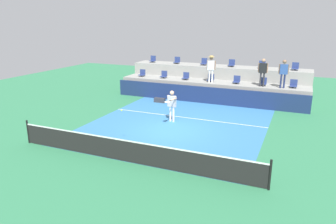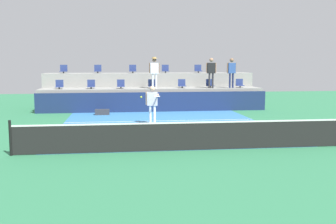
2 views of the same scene
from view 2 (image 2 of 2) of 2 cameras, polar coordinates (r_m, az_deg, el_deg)
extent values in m
plane|color=#2D754C|center=(16.38, -0.13, -2.54)|extent=(40.00, 40.00, 0.00)
cube|color=teal|center=(17.35, -0.54, -1.97)|extent=(9.00, 10.00, 0.01)
cube|color=white|center=(18.73, -1.04, -1.29)|extent=(9.00, 0.06, 0.00)
cylinder|color=black|center=(12.63, -21.83, -3.51)|extent=(0.08, 0.08, 1.07)
cube|color=black|center=(12.40, 2.17, -3.55)|extent=(10.40, 0.01, 0.87)
cube|color=white|center=(12.32, 2.18, -1.56)|extent=(10.40, 0.02, 0.05)
cube|color=navy|center=(22.22, -2.06, 1.46)|extent=(13.00, 0.16, 1.10)
cube|color=gray|center=(23.50, -2.35, 1.96)|extent=(13.00, 1.80, 1.25)
cube|color=gray|center=(25.25, -2.71, 3.28)|extent=(13.00, 1.80, 2.10)
cylinder|color=#2D2D33|center=(23.45, -15.45, 3.34)|extent=(0.08, 0.08, 0.10)
cube|color=navy|center=(23.44, -15.46, 3.52)|extent=(0.44, 0.40, 0.04)
cube|color=navy|center=(23.61, -15.41, 4.05)|extent=(0.44, 0.04, 0.38)
cylinder|color=#2D2D33|center=(23.26, -11.06, 3.44)|extent=(0.08, 0.08, 0.10)
cube|color=navy|center=(23.26, -11.07, 3.61)|extent=(0.44, 0.40, 0.04)
cube|color=navy|center=(23.42, -11.05, 4.15)|extent=(0.44, 0.04, 0.38)
cylinder|color=#2D2D33|center=(23.21, -6.82, 3.52)|extent=(0.08, 0.08, 0.10)
cube|color=navy|center=(23.21, -6.83, 3.69)|extent=(0.44, 0.40, 0.04)
cube|color=navy|center=(23.38, -6.84, 4.23)|extent=(0.44, 0.04, 0.38)
cylinder|color=#2D2D33|center=(23.30, -2.31, 3.58)|extent=(0.08, 0.08, 0.10)
cube|color=navy|center=(23.29, -2.31, 3.75)|extent=(0.44, 0.40, 0.04)
cube|color=navy|center=(23.46, -2.35, 4.29)|extent=(0.44, 0.04, 0.38)
cylinder|color=#2D2D33|center=(23.52, 2.06, 3.61)|extent=(0.08, 0.08, 0.10)
cube|color=navy|center=(23.52, 2.06, 3.78)|extent=(0.44, 0.40, 0.04)
cube|color=navy|center=(23.68, 2.00, 4.31)|extent=(0.44, 0.04, 0.38)
cylinder|color=#2D2D33|center=(23.86, 6.13, 3.63)|extent=(0.08, 0.08, 0.10)
cube|color=navy|center=(23.85, 6.14, 3.79)|extent=(0.44, 0.40, 0.04)
cube|color=navy|center=(24.02, 6.04, 4.32)|extent=(0.44, 0.04, 0.38)
cylinder|color=#2D2D33|center=(24.35, 10.38, 3.62)|extent=(0.08, 0.08, 0.10)
cube|color=navy|center=(24.35, 10.39, 3.79)|extent=(0.44, 0.40, 0.04)
cube|color=navy|center=(24.51, 10.27, 4.30)|extent=(0.44, 0.04, 0.38)
cylinder|color=#2D2D33|center=(25.19, -14.87, 5.55)|extent=(0.08, 0.08, 0.10)
cube|color=navy|center=(25.19, -14.88, 5.71)|extent=(0.44, 0.40, 0.04)
cube|color=navy|center=(25.36, -14.84, 6.19)|extent=(0.44, 0.04, 0.38)
cylinder|color=#2D2D33|center=(25.00, -10.12, 5.67)|extent=(0.08, 0.08, 0.10)
cube|color=navy|center=(25.00, -10.12, 5.83)|extent=(0.44, 0.40, 0.04)
cube|color=navy|center=(25.18, -10.11, 6.31)|extent=(0.44, 0.04, 0.38)
cylinder|color=#2D2D33|center=(24.99, -5.11, 5.75)|extent=(0.08, 0.08, 0.10)
cube|color=navy|center=(24.99, -5.11, 5.91)|extent=(0.44, 0.40, 0.04)
cube|color=navy|center=(25.16, -5.13, 6.40)|extent=(0.44, 0.04, 0.38)
cylinder|color=#2D2D33|center=(25.15, -0.36, 5.79)|extent=(0.08, 0.08, 0.10)
cube|color=navy|center=(25.15, -0.36, 5.95)|extent=(0.44, 0.40, 0.04)
cube|color=navy|center=(25.33, -0.41, 6.43)|extent=(0.44, 0.04, 0.38)
cylinder|color=#2D2D33|center=(25.50, 4.41, 5.78)|extent=(0.08, 0.08, 0.10)
cube|color=navy|center=(25.50, 4.42, 5.94)|extent=(0.44, 0.40, 0.04)
cube|color=navy|center=(25.67, 4.34, 6.42)|extent=(0.44, 0.04, 0.38)
cylinder|color=#2D2D33|center=(26.02, 9.12, 5.74)|extent=(0.08, 0.08, 0.10)
cube|color=navy|center=(26.02, 9.12, 5.90)|extent=(0.44, 0.40, 0.04)
cube|color=navy|center=(26.19, 9.02, 6.37)|extent=(0.44, 0.04, 0.38)
cylinder|color=white|center=(17.68, -2.58, -0.43)|extent=(0.13, 0.13, 0.85)
cylinder|color=white|center=(17.67, -1.95, -0.44)|extent=(0.13, 0.13, 0.85)
cube|color=#B2B2B7|center=(17.59, -2.28, 1.90)|extent=(0.48, 0.25, 0.60)
sphere|color=tan|center=(17.56, -2.29, 3.40)|extent=(0.26, 0.26, 0.23)
cylinder|color=tan|center=(17.61, -3.14, 1.96)|extent=(0.08, 0.08, 0.56)
cylinder|color=tan|center=(17.29, -1.46, 2.48)|extent=(0.15, 0.54, 0.07)
cylinder|color=black|center=(16.93, -1.52, 2.38)|extent=(0.07, 0.26, 0.04)
ellipsoid|color=silver|center=(16.65, -1.57, 2.30)|extent=(0.31, 0.36, 0.03)
cylinder|color=white|center=(22.98, -2.23, 4.49)|extent=(0.11, 0.11, 0.87)
cylinder|color=white|center=(23.00, -1.73, 4.49)|extent=(0.11, 0.11, 0.87)
cube|color=white|center=(22.96, -1.99, 6.34)|extent=(0.47, 0.18, 0.62)
sphere|color=#846047|center=(22.96, -1.99, 7.53)|extent=(0.24, 0.24, 0.24)
cylinder|color=#846047|center=(22.94, -2.66, 6.39)|extent=(0.07, 0.07, 0.58)
cylinder|color=#846047|center=(22.99, -1.31, 6.39)|extent=(0.07, 0.07, 0.58)
cylinder|color=tan|center=(22.96, -1.99, 7.73)|extent=(0.43, 0.43, 0.01)
cylinder|color=tan|center=(22.96, -1.99, 7.84)|extent=(0.25, 0.25, 0.09)
cylinder|color=#2D2D33|center=(23.52, 6.00, 4.52)|extent=(0.11, 0.11, 0.87)
cylinder|color=#2D2D33|center=(23.56, 6.48, 4.52)|extent=(0.11, 0.11, 0.87)
cube|color=black|center=(23.52, 6.27, 6.34)|extent=(0.48, 0.20, 0.62)
sphere|color=#A87A5B|center=(23.52, 6.28, 7.50)|extent=(0.25, 0.25, 0.24)
cylinder|color=#A87A5B|center=(23.47, 5.61, 6.39)|extent=(0.07, 0.07, 0.58)
cylinder|color=#A87A5B|center=(23.57, 6.92, 6.37)|extent=(0.07, 0.07, 0.58)
cylinder|color=navy|center=(23.81, 8.93, 4.50)|extent=(0.13, 0.13, 0.87)
cylinder|color=navy|center=(23.91, 9.36, 4.50)|extent=(0.13, 0.13, 0.87)
cube|color=#2D4C8C|center=(23.84, 9.18, 6.28)|extent=(0.50, 0.27, 0.62)
sphere|color=#846047|center=(23.83, 9.20, 7.42)|extent=(0.28, 0.28, 0.24)
cylinder|color=#846047|center=(23.71, 8.60, 6.33)|extent=(0.08, 0.08, 0.58)
cylinder|color=#846047|center=(23.96, 9.76, 6.32)|extent=(0.08, 0.08, 0.58)
sphere|color=#CCE033|center=(13.59, -3.90, 2.17)|extent=(0.07, 0.07, 0.07)
cube|color=#333338|center=(21.17, -9.49, -0.01)|extent=(0.76, 0.28, 0.30)
camera|label=1|loc=(8.52, 68.53, 20.22)|focal=33.66mm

